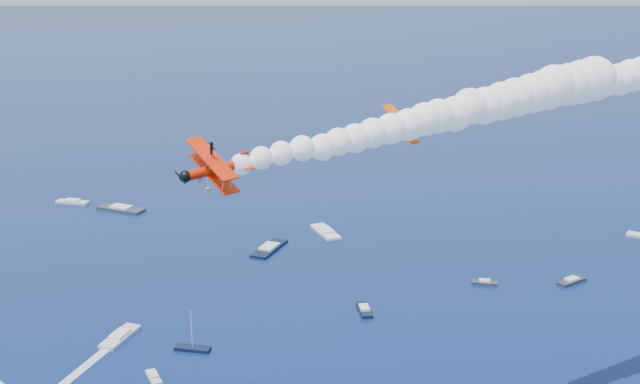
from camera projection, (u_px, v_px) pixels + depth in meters
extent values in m
cube|color=silver|center=(120.00, 336.00, 175.70)|extent=(8.10, 11.66, 0.70)
cube|color=silver|center=(73.00, 202.00, 264.10)|extent=(10.94, 6.79, 0.70)
cube|color=black|center=(269.00, 249.00, 224.96)|extent=(11.03, 14.79, 0.70)
cube|color=#292C37|center=(572.00, 281.00, 203.73)|extent=(8.37, 6.11, 0.70)
cube|color=black|center=(364.00, 310.00, 188.12)|extent=(2.60, 7.81, 0.70)
cube|color=#2D333C|center=(485.00, 283.00, 202.72)|extent=(6.51, 3.84, 0.70)
cube|color=white|center=(325.00, 232.00, 237.71)|extent=(7.48, 13.84, 0.70)
cube|color=silver|center=(154.00, 378.00, 159.41)|extent=(3.64, 6.20, 0.70)
cube|color=black|center=(192.00, 348.00, 170.63)|extent=(7.67, 4.63, 0.70)
cube|color=#303641|center=(121.00, 209.00, 257.74)|extent=(15.37, 11.93, 0.70)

